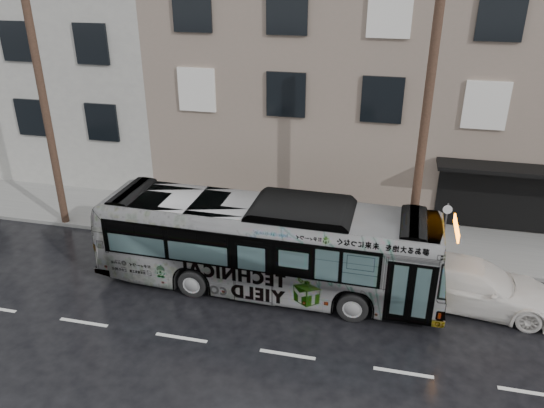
{
  "coord_description": "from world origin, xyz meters",
  "views": [
    {
      "loc": [
        5.44,
        -14.07,
        10.17
      ],
      "look_at": [
        1.59,
        2.5,
        2.27
      ],
      "focal_mm": 35.0,
      "sensor_mm": 36.0,
      "label": 1
    }
  ],
  "objects_px": {
    "utility_pole_front": "(423,143)",
    "utility_pole_rear": "(47,117)",
    "bus": "(267,245)",
    "sign_post": "(444,235)",
    "white_sedan": "(472,285)"
  },
  "relations": [
    {
      "from": "utility_pole_front",
      "to": "sign_post",
      "type": "relative_size",
      "value": 3.75
    },
    {
      "from": "utility_pole_rear",
      "to": "sign_post",
      "type": "bearing_deg",
      "value": 0.0
    },
    {
      "from": "bus",
      "to": "white_sedan",
      "type": "relative_size",
      "value": 2.2
    },
    {
      "from": "utility_pole_front",
      "to": "white_sedan",
      "type": "xyz_separation_m",
      "value": [
        1.94,
        -2.11,
        -3.89
      ]
    },
    {
      "from": "utility_pole_front",
      "to": "white_sedan",
      "type": "bearing_deg",
      "value": -47.51
    },
    {
      "from": "utility_pole_front",
      "to": "sign_post",
      "type": "distance_m",
      "value": 3.48
    },
    {
      "from": "utility_pole_front",
      "to": "utility_pole_rear",
      "type": "relative_size",
      "value": 1.0
    },
    {
      "from": "utility_pole_front",
      "to": "white_sedan",
      "type": "distance_m",
      "value": 4.83
    },
    {
      "from": "utility_pole_front",
      "to": "utility_pole_rear",
      "type": "distance_m",
      "value": 14.0
    },
    {
      "from": "utility_pole_front",
      "to": "bus",
      "type": "bearing_deg",
      "value": -151.37
    },
    {
      "from": "sign_post",
      "to": "white_sedan",
      "type": "xyz_separation_m",
      "value": [
        0.84,
        -2.11,
        -0.59
      ]
    },
    {
      "from": "utility_pole_front",
      "to": "bus",
      "type": "distance_m",
      "value": 6.14
    },
    {
      "from": "sign_post",
      "to": "bus",
      "type": "bearing_deg",
      "value": -156.16
    },
    {
      "from": "utility_pole_front",
      "to": "utility_pole_rear",
      "type": "height_order",
      "value": "same"
    },
    {
      "from": "sign_post",
      "to": "bus",
      "type": "height_order",
      "value": "bus"
    }
  ]
}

